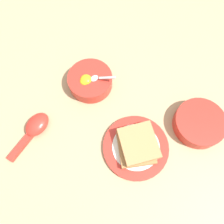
{
  "coord_description": "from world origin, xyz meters",
  "views": [
    {
      "loc": [
        -0.11,
        -0.21,
        0.63
      ],
      "look_at": [
        0.04,
        -0.02,
        0.02
      ],
      "focal_mm": 35.0,
      "sensor_mm": 36.0,
      "label": 1
    }
  ],
  "objects_px": {
    "soup_spoon": "(35,128)",
    "toast_sandwich": "(137,145)",
    "egg_bowl": "(90,81)",
    "congee_bowl": "(199,123)",
    "toast_plate": "(136,147)"
  },
  "relations": [
    {
      "from": "egg_bowl",
      "to": "toast_plate",
      "type": "bearing_deg",
      "value": -95.92
    },
    {
      "from": "toast_plate",
      "to": "soup_spoon",
      "type": "bearing_deg",
      "value": 130.0
    },
    {
      "from": "toast_plate",
      "to": "toast_sandwich",
      "type": "bearing_deg",
      "value": -42.27
    },
    {
      "from": "egg_bowl",
      "to": "congee_bowl",
      "type": "height_order",
      "value": "egg_bowl"
    },
    {
      "from": "toast_sandwich",
      "to": "soup_spoon",
      "type": "bearing_deg",
      "value": 130.05
    },
    {
      "from": "egg_bowl",
      "to": "toast_sandwich",
      "type": "height_order",
      "value": "egg_bowl"
    },
    {
      "from": "toast_sandwich",
      "to": "congee_bowl",
      "type": "distance_m",
      "value": 0.2
    },
    {
      "from": "egg_bowl",
      "to": "toast_plate",
      "type": "xyz_separation_m",
      "value": [
        -0.03,
        -0.25,
        -0.02
      ]
    },
    {
      "from": "toast_sandwich",
      "to": "soup_spoon",
      "type": "height_order",
      "value": "toast_sandwich"
    },
    {
      "from": "soup_spoon",
      "to": "toast_sandwich",
      "type": "bearing_deg",
      "value": -49.95
    },
    {
      "from": "toast_sandwich",
      "to": "toast_plate",
      "type": "bearing_deg",
      "value": 137.73
    },
    {
      "from": "toast_plate",
      "to": "congee_bowl",
      "type": "bearing_deg",
      "value": -19.5
    },
    {
      "from": "toast_plate",
      "to": "soup_spoon",
      "type": "relative_size",
      "value": 1.14
    },
    {
      "from": "egg_bowl",
      "to": "soup_spoon",
      "type": "xyz_separation_m",
      "value": [
        -0.22,
        -0.02,
        -0.01
      ]
    },
    {
      "from": "toast_sandwich",
      "to": "soup_spoon",
      "type": "xyz_separation_m",
      "value": [
        -0.19,
        0.23,
        -0.01
      ]
    }
  ]
}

